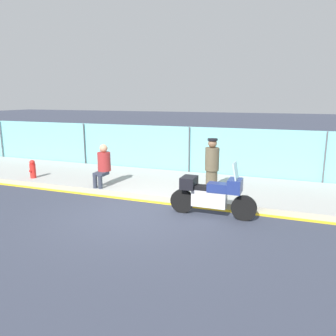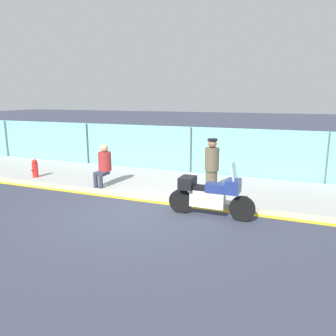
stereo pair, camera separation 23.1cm
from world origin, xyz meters
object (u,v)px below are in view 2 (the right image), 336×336
(officer_standing, at_px, (212,166))
(fire_hydrant, at_px, (35,168))
(motorcycle, at_px, (210,195))
(person_seated_on_curb, at_px, (104,163))

(officer_standing, height_order, fire_hydrant, officer_standing)
(motorcycle, bearing_deg, person_seated_on_curb, 164.45)
(person_seated_on_curb, bearing_deg, fire_hydrant, 179.95)
(fire_hydrant, bearing_deg, motorcycle, -9.24)
(motorcycle, bearing_deg, officer_standing, 103.55)
(fire_hydrant, bearing_deg, officer_standing, 4.20)
(motorcycle, relative_size, person_seated_on_curb, 1.65)
(officer_standing, distance_m, fire_hydrant, 6.35)
(person_seated_on_curb, height_order, fire_hydrant, person_seated_on_curb)
(motorcycle, height_order, officer_standing, officer_standing)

